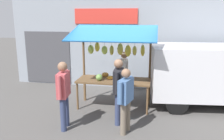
# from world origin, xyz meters

# --- Properties ---
(ground_plane) EXTENTS (40.00, 40.00, 0.00)m
(ground_plane) POSITION_xyz_m (0.00, 0.00, 0.00)
(ground_plane) COLOR #514F4C
(street_backdrop) EXTENTS (9.00, 0.30, 3.40)m
(street_backdrop) POSITION_xyz_m (0.07, -2.20, 1.70)
(street_backdrop) COLOR #8C939E
(street_backdrop) RESTS_ON ground
(market_stall) EXTENTS (2.50, 1.46, 2.50)m
(market_stall) POSITION_xyz_m (0.02, -0.06, 1.55)
(market_stall) COLOR brown
(market_stall) RESTS_ON ground
(vendor_with_sunhat) EXTENTS (0.42, 0.68, 1.63)m
(vendor_with_sunhat) POSITION_xyz_m (-0.21, -0.75, 0.96)
(vendor_with_sunhat) COLOR #232328
(vendor_with_sunhat) RESTS_ON ground
(shopper_with_shopping_bag) EXTENTS (0.34, 0.66, 1.60)m
(shopper_with_shopping_bag) POSITION_xyz_m (-0.56, 1.56, 0.92)
(shopper_with_shopping_bag) COLOR #726656
(shopper_with_shopping_bag) RESTS_ON ground
(shopper_in_grey_tee) EXTENTS (0.24, 0.72, 1.72)m
(shopper_in_grey_tee) POSITION_xyz_m (-0.31, 1.07, 1.01)
(shopper_in_grey_tee) COLOR navy
(shopper_in_grey_tee) RESTS_ON ground
(shopper_in_striped_shirt) EXTENTS (0.27, 0.72, 1.71)m
(shopper_in_striped_shirt) POSITION_xyz_m (0.95, 1.63, 1.00)
(shopper_in_striped_shirt) COLOR navy
(shopper_in_striped_shirt) RESTS_ON ground
(parked_van) EXTENTS (4.57, 2.29, 1.88)m
(parked_van) POSITION_xyz_m (-3.13, -0.78, 1.12)
(parked_van) COLOR silver
(parked_van) RESTS_ON ground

